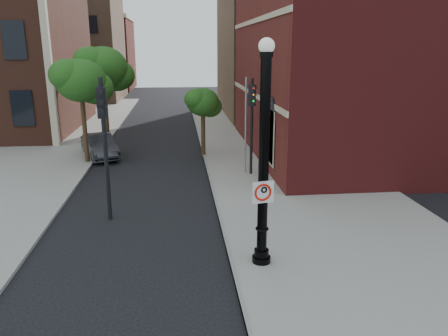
{
  "coord_description": "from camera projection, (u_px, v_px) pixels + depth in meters",
  "views": [
    {
      "loc": [
        0.62,
        -10.84,
        6.08
      ],
      "look_at": [
        1.99,
        2.0,
        2.51
      ],
      "focal_mm": 35.0,
      "sensor_mm": 36.0,
      "label": 1
    }
  ],
  "objects": [
    {
      "name": "traffic_signal_left",
      "position": [
        104.0,
        126.0,
        15.09
      ],
      "size": [
        0.34,
        0.42,
        5.12
      ],
      "rotation": [
        0.0,
        0.0,
        0.05
      ],
      "color": "black",
      "rests_on": "ground"
    },
    {
      "name": "bg_building_tan_a",
      "position": [
        68.0,
        48.0,
        51.29
      ],
      "size": [
        12.0,
        12.0,
        12.0
      ],
      "primitive_type": "cube",
      "color": "#826247",
      "rests_on": "ground"
    },
    {
      "name": "sidewalk_left",
      "position": [
        29.0,
        144.0,
        28.26
      ],
      "size": [
        10.0,
        50.0,
        0.12
      ],
      "primitive_type": "cube",
      "color": "gray",
      "rests_on": "ground"
    },
    {
      "name": "lamppost",
      "position": [
        264.0,
        168.0,
        11.84
      ],
      "size": [
        0.54,
        0.54,
        6.33
      ],
      "color": "black",
      "rests_on": "ground"
    },
    {
      "name": "street_tree_b",
      "position": [
        104.0,
        69.0,
        25.64
      ],
      "size": [
        3.42,
        3.09,
        6.17
      ],
      "color": "#372716",
      "rests_on": "ground"
    },
    {
      "name": "traffic_signal_right",
      "position": [
        252.0,
        111.0,
        20.6
      ],
      "size": [
        0.38,
        0.42,
        4.71
      ],
      "rotation": [
        0.0,
        0.0,
        -0.43
      ],
      "color": "black",
      "rests_on": "ground"
    },
    {
      "name": "bg_building_red",
      "position": [
        91.0,
        55.0,
        64.98
      ],
      "size": [
        12.0,
        12.0,
        10.0
      ],
      "primitive_type": "cube",
      "color": "maroon",
      "rests_on": "ground"
    },
    {
      "name": "no_parking_sign",
      "position": [
        263.0,
        192.0,
        11.85
      ],
      "size": [
        0.61,
        0.15,
        0.62
      ],
      "rotation": [
        0.0,
        0.0,
        0.19
      ],
      "color": "white",
      "rests_on": "ground"
    },
    {
      "name": "brick_wall_building",
      "position": [
        441.0,
        44.0,
        25.34
      ],
      "size": [
        22.3,
        16.3,
        12.5
      ],
      "color": "maroon",
      "rests_on": "ground"
    },
    {
      "name": "bg_building_tan_b",
      "position": [
        342.0,
        37.0,
        40.48
      ],
      "size": [
        22.0,
        14.0,
        14.0
      ],
      "primitive_type": "cube",
      "color": "#826247",
      "rests_on": "ground"
    },
    {
      "name": "parked_car",
      "position": [
        100.0,
        146.0,
        24.84
      ],
      "size": [
        2.8,
        4.3,
        1.34
      ],
      "primitive_type": "imported",
      "rotation": [
        0.0,
        0.0,
        0.37
      ],
      "color": "#28282D",
      "rests_on": "ground"
    },
    {
      "name": "street_tree_a",
      "position": [
        82.0,
        82.0,
        22.59
      ],
      "size": [
        3.08,
        2.78,
        5.55
      ],
      "color": "#372716",
      "rests_on": "ground"
    },
    {
      "name": "sidewalk_right",
      "position": [
        286.0,
        171.0,
        22.13
      ],
      "size": [
        8.0,
        60.0,
        0.12
      ],
      "primitive_type": "cube",
      "color": "gray",
      "rests_on": "ground"
    },
    {
      "name": "ground",
      "position": [
        160.0,
        278.0,
        11.95
      ],
      "size": [
        120.0,
        120.0,
        0.0
      ],
      "primitive_type": "plane",
      "color": "black",
      "rests_on": "ground"
    },
    {
      "name": "utility_pole",
      "position": [
        246.0,
        127.0,
        21.04
      ],
      "size": [
        0.1,
        0.1,
        4.75
      ],
      "primitive_type": "cylinder",
      "color": "#999999",
      "rests_on": "ground"
    },
    {
      "name": "curb_edge",
      "position": [
        208.0,
        173.0,
        21.72
      ],
      "size": [
        0.1,
        60.0,
        0.14
      ],
      "primitive_type": "cube",
      "color": "gray",
      "rests_on": "ground"
    },
    {
      "name": "street_tree_c",
      "position": [
        203.0,
        103.0,
        24.47
      ],
      "size": [
        2.17,
        1.96,
        3.91
      ],
      "color": "#372716",
      "rests_on": "ground"
    }
  ]
}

